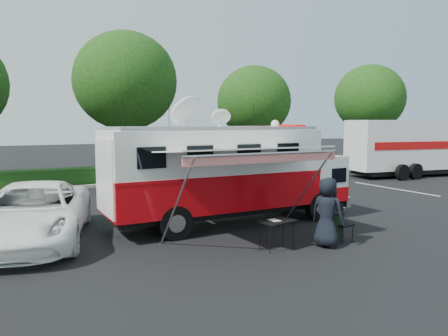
# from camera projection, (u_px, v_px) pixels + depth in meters

# --- Properties ---
(ground_plane) EXTENTS (120.00, 120.00, 0.00)m
(ground_plane) POSITION_uv_depth(u_px,v_px,m) (231.00, 224.00, 15.11)
(ground_plane) COLOR black
(ground_plane) RESTS_ON ground
(back_border) EXTENTS (60.00, 6.14, 8.87)m
(back_border) POSITION_uv_depth(u_px,v_px,m) (145.00, 97.00, 26.45)
(back_border) COLOR #9E998E
(back_border) RESTS_ON ground_plane
(stall_lines) EXTENTS (24.12, 5.50, 0.01)m
(stall_lines) POSITION_uv_depth(u_px,v_px,m) (184.00, 210.00, 17.51)
(stall_lines) COLOR silver
(stall_lines) RESTS_ON ground_plane
(command_truck) EXTENTS (8.66, 2.38, 4.16)m
(command_truck) POSITION_uv_depth(u_px,v_px,m) (229.00, 173.00, 14.89)
(command_truck) COLOR black
(command_truck) RESTS_ON ground_plane
(awning) EXTENTS (4.73, 2.46, 2.86)m
(awning) POSITION_uv_depth(u_px,v_px,m) (247.00, 152.00, 12.26)
(awning) COLOR silver
(awning) RESTS_ON ground_plane
(white_suv) EXTENTS (4.37, 6.73, 1.72)m
(white_suv) POSITION_uv_depth(u_px,v_px,m) (34.00, 242.00, 12.81)
(white_suv) COLOR white
(white_suv) RESTS_ON ground_plane
(person) EXTENTS (0.95, 1.13, 1.97)m
(person) POSITION_uv_depth(u_px,v_px,m) (326.00, 247.00, 12.34)
(person) COLOR black
(person) RESTS_ON ground_plane
(folding_table) EXTENTS (1.08, 0.87, 0.82)m
(folding_table) POSITION_uv_depth(u_px,v_px,m) (277.00, 222.00, 12.00)
(folding_table) COLOR black
(folding_table) RESTS_ON ground_plane
(folding_chair) EXTENTS (0.58, 0.60, 1.06)m
(folding_chair) POSITION_uv_depth(u_px,v_px,m) (340.00, 219.00, 12.97)
(folding_chair) COLOR black
(folding_chair) RESTS_ON ground_plane
(trash_bin) EXTENTS (0.57, 0.57, 0.85)m
(trash_bin) POSITION_uv_depth(u_px,v_px,m) (335.00, 226.00, 12.98)
(trash_bin) COLOR black
(trash_bin) RESTS_ON ground_plane
(semi_trailer) EXTENTS (12.04, 4.40, 3.64)m
(semi_trailer) POSITION_uv_depth(u_px,v_px,m) (431.00, 146.00, 28.92)
(semi_trailer) COLOR silver
(semi_trailer) RESTS_ON ground_plane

